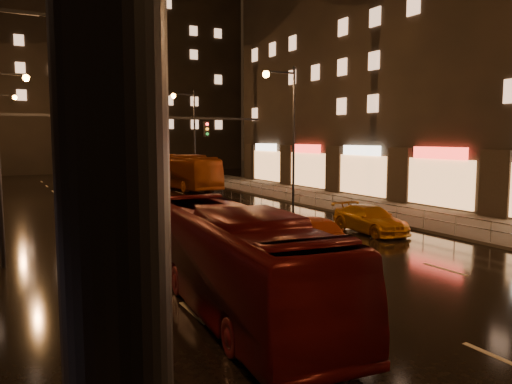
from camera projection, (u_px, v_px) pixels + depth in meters
ground at (177, 219)px, 30.39m from camera, size 140.00×140.00×0.00m
sidewalk_right at (402, 213)px, 32.26m from camera, size 7.00×70.00×0.15m
building_right at (477, 14)px, 40.86m from camera, size 18.00×50.00×30.00m
building_distant at (88, 52)px, 76.02m from camera, size 44.00×16.00×36.00m
traffic_signal at (88, 141)px, 27.53m from camera, size 15.31×0.32×6.20m
railing_right at (333, 198)px, 33.27m from camera, size 0.05×56.00×1.00m
bus_red at (235, 260)px, 14.02m from camera, size 3.39×10.83×2.97m
bus_curb at (183, 172)px, 48.28m from camera, size 3.51×12.07×3.32m
taxi_near at (320, 234)px, 21.55m from camera, size 2.16×4.58×1.51m
taxi_far at (370, 219)px, 25.94m from camera, size 2.13×4.86×1.39m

